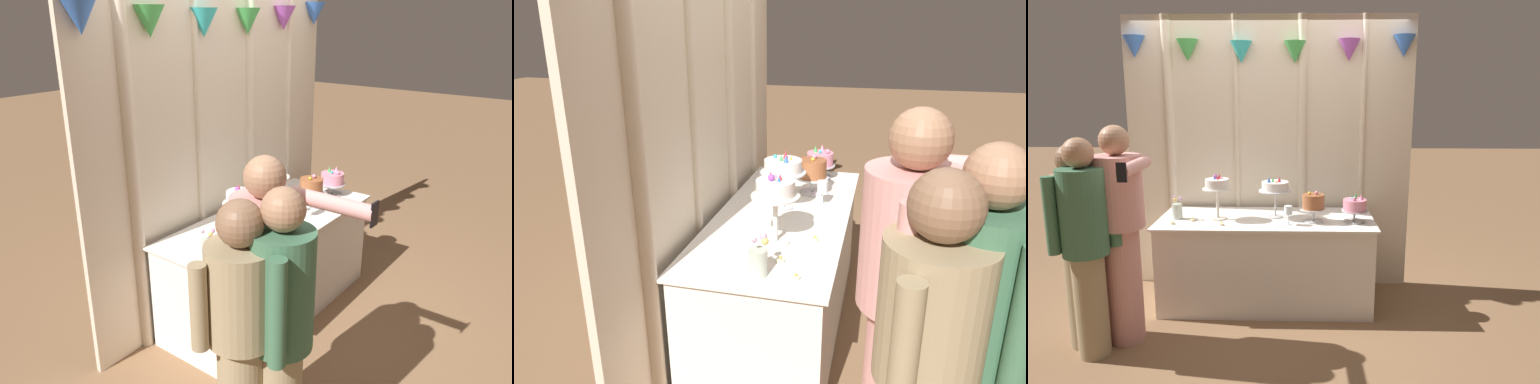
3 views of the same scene
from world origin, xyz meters
The scene contains 15 objects.
ground_plane centered at (0.00, 0.00, 0.00)m, with size 24.00×24.00×0.00m, color #846042.
draped_curtain centered at (-0.03, 0.55, 1.39)m, with size 2.67×0.20×2.55m.
cake_table centered at (0.00, 0.10, 0.40)m, with size 1.87×0.80×0.79m.
cake_display_leftmost centered at (-0.42, 0.05, 1.07)m, with size 0.26×0.26×0.39m.
cake_display_midleft centered at (0.08, 0.12, 1.05)m, with size 0.28×0.28×0.37m.
cake_display_midright centered at (0.41, -0.01, 0.95)m, with size 0.22×0.22×0.27m.
cake_display_rightmost centered at (0.76, -0.01, 0.92)m, with size 0.23×0.23×0.25m.
wine_glass centered at (0.20, -0.11, 0.91)m, with size 0.07×0.07×0.16m.
flower_vase centered at (-0.77, 0.05, 0.87)m, with size 0.10×0.10×0.20m.
tealight_far_left centered at (-0.77, -0.12, 0.80)m, with size 0.04×0.04×0.03m.
tealight_near_left centered at (-0.62, -0.02, 0.80)m, with size 0.04×0.04×0.03m.
tealight_near_right centered at (-0.35, -0.15, 0.80)m, with size 0.04×0.04×0.04m.
guest_man_pink_jacket centered at (-1.31, -0.66, 0.83)m, with size 0.48×0.45×1.52m.
guest_girl_blue_dress centered at (-1.03, -0.60, 0.90)m, with size 0.53×0.68×1.65m.
guest_man_dark_suit centered at (-1.19, -0.81, 0.87)m, with size 0.43×0.43×1.58m.
Camera 3 is at (0.27, -3.90, 1.88)m, focal length 33.21 mm.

